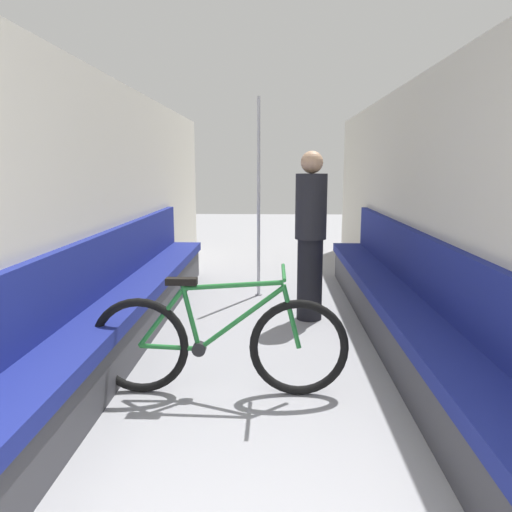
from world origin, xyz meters
TOP-DOWN VIEW (x-y plane):
  - wall_left at (-1.39, 3.42)m, footprint 0.10×10.05m
  - wall_right at (1.39, 3.42)m, footprint 0.10×10.05m
  - bench_seat_row_left at (-1.15, 3.35)m, footprint 0.43×5.42m
  - bench_seat_row_right at (1.15, 3.35)m, footprint 0.43×5.42m
  - bicycle at (-0.26, 2.42)m, footprint 1.69×0.46m
  - grab_pole_near at (-0.08, 4.99)m, footprint 0.08×0.08m
  - passenger_standing at (0.45, 4.09)m, footprint 0.30×0.30m

SIDE VIEW (x-z plane):
  - bench_seat_row_left at x=-1.15m, z-range -0.16..0.78m
  - bench_seat_row_right at x=1.15m, z-range -0.16..0.78m
  - bicycle at x=-0.26m, z-range -0.07..0.76m
  - passenger_standing at x=0.45m, z-range 0.03..1.65m
  - grab_pole_near at x=-0.08m, z-range -0.03..2.21m
  - wall_left at x=-1.39m, z-range 0.00..2.26m
  - wall_right at x=1.39m, z-range 0.00..2.26m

